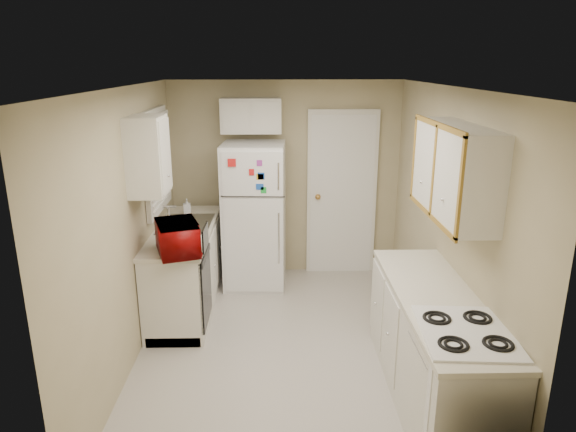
{
  "coord_description": "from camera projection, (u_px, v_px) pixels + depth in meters",
  "views": [
    {
      "loc": [
        -0.11,
        -4.31,
        2.6
      ],
      "look_at": [
        0.0,
        0.5,
        1.15
      ],
      "focal_mm": 32.0,
      "sensor_mm": 36.0,
      "label": 1
    }
  ],
  "objects": [
    {
      "name": "floor",
      "position": [
        289.0,
        347.0,
        4.87
      ],
      "size": [
        3.8,
        3.8,
        0.0
      ],
      "primitive_type": "plane",
      "color": "beige",
      "rests_on": "ground"
    },
    {
      "name": "ceiling",
      "position": [
        289.0,
        87.0,
        4.18
      ],
      "size": [
        3.8,
        3.8,
        0.0
      ],
      "primitive_type": "plane",
      "color": "white",
      "rests_on": "floor"
    },
    {
      "name": "wall_left",
      "position": [
        130.0,
        228.0,
        4.5
      ],
      "size": [
        3.8,
        3.8,
        0.0
      ],
      "primitive_type": "plane",
      "color": "tan",
      "rests_on": "floor"
    },
    {
      "name": "wall_right",
      "position": [
        446.0,
        226.0,
        4.56
      ],
      "size": [
        3.8,
        3.8,
        0.0
      ],
      "primitive_type": "plane",
      "color": "tan",
      "rests_on": "floor"
    },
    {
      "name": "wall_back",
      "position": [
        285.0,
        180.0,
        6.35
      ],
      "size": [
        2.8,
        2.8,
        0.0
      ],
      "primitive_type": "plane",
      "color": "tan",
      "rests_on": "floor"
    },
    {
      "name": "wall_front",
      "position": [
        299.0,
        338.0,
        2.71
      ],
      "size": [
        2.8,
        2.8,
        0.0
      ],
      "primitive_type": "plane",
      "color": "tan",
      "rests_on": "floor"
    },
    {
      "name": "left_counter",
      "position": [
        186.0,
        268.0,
        5.58
      ],
      "size": [
        0.6,
        1.8,
        0.9
      ],
      "primitive_type": "cube",
      "color": "silver",
      "rests_on": "floor"
    },
    {
      "name": "dishwasher",
      "position": [
        206.0,
        287.0,
        5.0
      ],
      "size": [
        0.03,
        0.58,
        0.72
      ],
      "primitive_type": "cube",
      "color": "black",
      "rests_on": "floor"
    },
    {
      "name": "sink",
      "position": [
        186.0,
        228.0,
        5.61
      ],
      "size": [
        0.54,
        0.74,
        0.16
      ],
      "primitive_type": "cube",
      "color": "gray",
      "rests_on": "left_counter"
    },
    {
      "name": "microwave",
      "position": [
        178.0,
        238.0,
        4.71
      ],
      "size": [
        0.59,
        0.45,
        0.35
      ],
      "primitive_type": "imported",
      "rotation": [
        0.0,
        0.0,
        1.9
      ],
      "color": "#930808",
      "rests_on": "left_counter"
    },
    {
      "name": "soap_bottle",
      "position": [
        187.0,
        206.0,
        5.94
      ],
      "size": [
        0.1,
        0.1,
        0.18
      ],
      "primitive_type": "imported",
      "rotation": [
        0.0,
        0.0,
        0.18
      ],
      "color": "beige",
      "rests_on": "left_counter"
    },
    {
      "name": "window_blinds",
      "position": [
        158.0,
        161.0,
        5.39
      ],
      "size": [
        0.1,
        0.98,
        1.08
      ],
      "primitive_type": "cube",
      "color": "silver",
      "rests_on": "wall_left"
    },
    {
      "name": "upper_cabinet_left",
      "position": [
        148.0,
        156.0,
        4.54
      ],
      "size": [
        0.3,
        0.45,
        0.7
      ],
      "primitive_type": "cube",
      "color": "silver",
      "rests_on": "wall_left"
    },
    {
      "name": "refrigerator",
      "position": [
        255.0,
        216.0,
        6.05
      ],
      "size": [
        0.74,
        0.72,
        1.71
      ],
      "primitive_type": "cube",
      "rotation": [
        0.0,
        0.0,
        -0.05
      ],
      "color": "white",
      "rests_on": "floor"
    },
    {
      "name": "cabinet_over_fridge",
      "position": [
        251.0,
        115.0,
        5.96
      ],
      "size": [
        0.7,
        0.3,
        0.4
      ],
      "primitive_type": "cube",
      "color": "silver",
      "rests_on": "wall_back"
    },
    {
      "name": "interior_door",
      "position": [
        342.0,
        194.0,
        6.38
      ],
      "size": [
        0.86,
        0.06,
        2.08
      ],
      "primitive_type": "cube",
      "color": "white",
      "rests_on": "floor"
    },
    {
      "name": "right_counter",
      "position": [
        433.0,
        349.0,
        4.0
      ],
      "size": [
        0.6,
        2.0,
        0.9
      ],
      "primitive_type": "cube",
      "color": "silver",
      "rests_on": "floor"
    },
    {
      "name": "stove",
      "position": [
        459.0,
        394.0,
        3.48
      ],
      "size": [
        0.63,
        0.76,
        0.87
      ],
      "primitive_type": "cube",
      "rotation": [
        0.0,
        0.0,
        -0.07
      ],
      "color": "white",
      "rests_on": "floor"
    },
    {
      "name": "upper_cabinet_right",
      "position": [
        455.0,
        171.0,
        3.9
      ],
      "size": [
        0.3,
        1.2,
        0.7
      ],
      "primitive_type": "cube",
      "color": "silver",
      "rests_on": "wall_right"
    }
  ]
}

